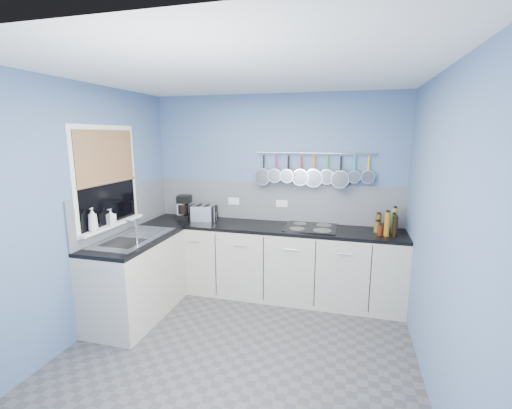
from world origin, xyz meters
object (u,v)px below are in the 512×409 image
at_px(hob, 311,227).
at_px(soap_bottle_b, 111,217).
at_px(coffee_maker, 184,207).
at_px(canister, 213,216).
at_px(paper_towel, 181,209).
at_px(soap_bottle_a, 93,220).
at_px(toaster, 203,213).

bearing_deg(hob, soap_bottle_b, -154.37).
bearing_deg(coffee_maker, canister, -4.99).
bearing_deg(coffee_maker, paper_towel, 170.03).
xyz_separation_m(soap_bottle_a, hob, (2.03, 1.25, -0.26)).
relative_size(coffee_maker, canister, 2.61).
bearing_deg(paper_towel, soap_bottle_b, -107.34).
xyz_separation_m(soap_bottle_b, canister, (0.77, 1.02, -0.18)).
distance_m(paper_towel, canister, 0.46).
bearing_deg(coffee_maker, soap_bottle_a, -112.79).
height_order(soap_bottle_b, toaster, soap_bottle_b).
height_order(soap_bottle_a, canister, soap_bottle_a).
distance_m(coffee_maker, hob, 1.68).
height_order(soap_bottle_b, canister, soap_bottle_b).
distance_m(soap_bottle_a, canister, 1.52).
bearing_deg(hob, canister, 178.04).
relative_size(soap_bottle_a, coffee_maker, 0.77).
distance_m(coffee_maker, canister, 0.42).
height_order(paper_towel, coffee_maker, coffee_maker).
height_order(toaster, hob, toaster).
height_order(coffee_maker, canister, coffee_maker).
distance_m(paper_towel, coffee_maker, 0.05).
height_order(coffee_maker, hob, coffee_maker).
bearing_deg(soap_bottle_a, hob, 31.57).
xyz_separation_m(paper_towel, coffee_maker, (0.04, -0.00, 0.02)).
bearing_deg(soap_bottle_b, toaster, 56.98).
bearing_deg(hob, paper_towel, 179.01).
height_order(coffee_maker, toaster, coffee_maker).
bearing_deg(hob, toaster, 179.54).
relative_size(paper_towel, coffee_maker, 0.84).
xyz_separation_m(coffee_maker, hob, (1.68, -0.03, -0.15)).
relative_size(toaster, canister, 2.57).
bearing_deg(soap_bottle_b, canister, 53.01).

